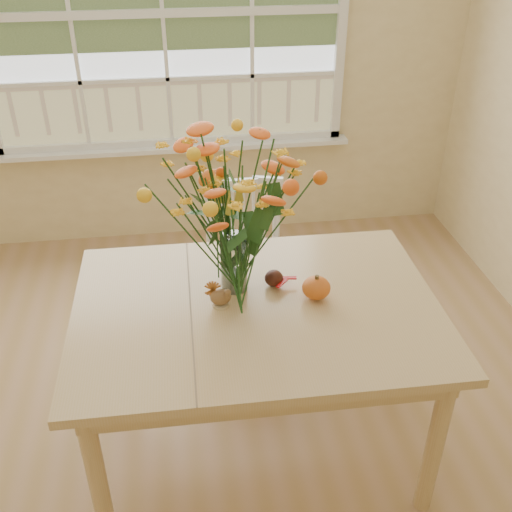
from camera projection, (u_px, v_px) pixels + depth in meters
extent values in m
cube|color=tan|center=(198.00, 486.00, 2.60)|extent=(4.00, 4.50, 0.01)
cube|color=beige|center=(165.00, 46.00, 3.77)|extent=(4.00, 0.02, 2.70)
cube|color=silver|center=(162.00, 12.00, 3.65)|extent=(2.20, 0.00, 1.60)
cube|color=white|center=(173.00, 148.00, 4.06)|extent=(2.42, 0.12, 0.03)
cube|color=tan|center=(257.00, 309.00, 2.41)|extent=(1.48, 1.07, 0.04)
cube|color=tan|center=(257.00, 323.00, 2.45)|extent=(1.36, 0.94, 0.10)
cylinder|color=tan|center=(98.00, 480.00, 2.18)|extent=(0.07, 0.07, 0.75)
cylinder|color=tan|center=(114.00, 331.00, 2.91)|extent=(0.07, 0.07, 0.75)
cylinder|color=tan|center=(435.00, 444.00, 2.32)|extent=(0.07, 0.07, 0.75)
cylinder|color=tan|center=(370.00, 310.00, 3.05)|extent=(0.07, 0.07, 0.75)
cube|color=white|center=(249.00, 276.00, 3.22)|extent=(0.44, 0.42, 0.05)
cube|color=white|center=(243.00, 223.00, 3.23)|extent=(0.42, 0.06, 0.47)
cylinder|color=white|center=(224.00, 330.00, 3.18)|extent=(0.03, 0.03, 0.41)
cylinder|color=white|center=(217.00, 297.00, 3.44)|extent=(0.03, 0.03, 0.41)
cylinder|color=white|center=(283.00, 322.00, 3.23)|extent=(0.03, 0.03, 0.41)
cylinder|color=white|center=(272.00, 291.00, 3.49)|extent=(0.03, 0.03, 0.41)
cylinder|color=white|center=(234.00, 263.00, 2.44)|extent=(0.11, 0.11, 0.25)
ellipsoid|color=#DB5719|center=(316.00, 289.00, 2.42)|extent=(0.12, 0.12, 0.09)
cylinder|color=#CCB78C|center=(221.00, 305.00, 2.39)|extent=(0.07, 0.07, 0.01)
ellipsoid|color=brown|center=(220.00, 297.00, 2.37)|extent=(0.09, 0.07, 0.07)
ellipsoid|color=#38160F|center=(274.00, 279.00, 2.49)|extent=(0.08, 0.08, 0.07)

